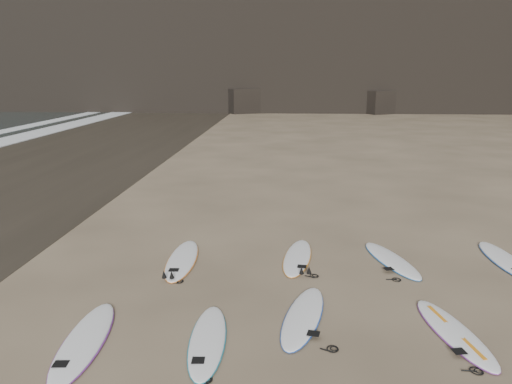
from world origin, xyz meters
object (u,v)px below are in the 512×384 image
surfboard_5 (182,259)px  surfboard_7 (392,260)px  surfboard_0 (84,340)px  surfboard_6 (297,257)px  surfboard_3 (454,332)px  surfboard_1 (208,339)px  surfboard_8 (505,260)px  surfboard_2 (303,316)px

surfboard_5 → surfboard_7: surfboard_5 is taller
surfboard_0 → surfboard_6: (3.47, 3.92, -0.00)m
surfboard_3 → surfboard_0: bearing=174.3°
surfboard_1 → surfboard_6: bearing=64.9°
surfboard_7 → surfboard_8: (2.58, 0.15, 0.00)m
surfboard_0 → surfboard_8: 9.13m
surfboard_6 → surfboard_8: size_ratio=0.97×
surfboard_1 → surfboard_7: (3.65, 3.72, 0.00)m
surfboard_1 → surfboard_8: surfboard_8 is taller
surfboard_3 → surfboard_8: bearing=45.1°
surfboard_2 → surfboard_1: bearing=-137.8°
surfboard_7 → surfboard_1: bearing=-151.1°
surfboard_2 → surfboard_8: size_ratio=0.98×
surfboard_1 → surfboard_3: size_ratio=0.98×
surfboard_0 → surfboard_1: surfboard_0 is taller
surfboard_1 → surfboard_3: bearing=3.6°
surfboard_0 → surfboard_3: size_ratio=1.10×
surfboard_8 → surfboard_1: bearing=-150.0°
surfboard_7 → surfboard_0: bearing=-162.0°
surfboard_7 → surfboard_8: bearing=-13.2°
surfboard_5 → surfboard_7: bearing=1.1°
surfboard_0 → surfboard_7: 6.82m
surfboard_0 → surfboard_5: (0.83, 3.59, -0.00)m
surfboard_3 → surfboard_8: 4.04m
surfboard_1 → surfboard_7: 5.21m
surfboard_1 → surfboard_5: (-1.13, 3.44, 0.00)m
surfboard_7 → surfboard_8: 2.59m
surfboard_7 → surfboard_8: surfboard_8 is taller
surfboard_2 → surfboard_3: size_ratio=1.03×
surfboard_0 → surfboard_6: 5.23m
surfboard_5 → surfboard_7: 4.79m
surfboard_6 → surfboard_7: (2.14, -0.05, -0.00)m
surfboard_5 → surfboard_7: (4.78, 0.28, -0.00)m
surfboard_3 → surfboard_7: same height
surfboard_2 → surfboard_8: bearing=44.8°
surfboard_3 → surfboard_7: size_ratio=0.99×
surfboard_0 → surfboard_3: 6.02m
surfboard_0 → surfboard_6: bearing=44.1°
surfboard_5 → surfboard_3: bearing=-32.0°
surfboard_0 → surfboard_3: bearing=1.7°
surfboard_1 → surfboard_2: (1.55, 0.89, 0.00)m
surfboard_2 → surfboard_3: 2.50m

